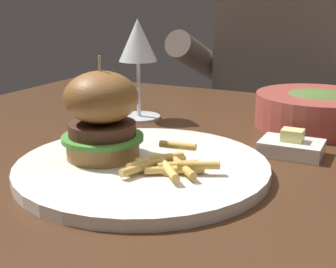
{
  "coord_description": "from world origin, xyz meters",
  "views": [
    {
      "loc": [
        0.21,
        -0.59,
        0.94
      ],
      "look_at": [
        -0.03,
        -0.1,
        0.78
      ],
      "focal_mm": 50.0,
      "sensor_mm": 36.0,
      "label": 1
    }
  ],
  "objects_px": {
    "burger_sandwich": "(102,115)",
    "main_plate": "(142,167)",
    "butter_dish": "(292,147)",
    "wine_glass": "(138,46)",
    "soup_bowl": "(317,109)",
    "diner_person": "(281,137)"
  },
  "relations": [
    {
      "from": "diner_person",
      "to": "main_plate",
      "type": "bearing_deg",
      "value": -89.37
    },
    {
      "from": "burger_sandwich",
      "to": "wine_glass",
      "type": "height_order",
      "value": "wine_glass"
    },
    {
      "from": "diner_person",
      "to": "soup_bowl",
      "type": "bearing_deg",
      "value": -72.37
    },
    {
      "from": "soup_bowl",
      "to": "diner_person",
      "type": "xyz_separation_m",
      "value": [
        -0.16,
        0.51,
        -0.21
      ]
    },
    {
      "from": "burger_sandwich",
      "to": "diner_person",
      "type": "relative_size",
      "value": 0.11
    },
    {
      "from": "butter_dish",
      "to": "burger_sandwich",
      "type": "bearing_deg",
      "value": -142.95
    },
    {
      "from": "wine_glass",
      "to": "soup_bowl",
      "type": "relative_size",
      "value": 0.86
    },
    {
      "from": "burger_sandwich",
      "to": "soup_bowl",
      "type": "distance_m",
      "value": 0.38
    },
    {
      "from": "main_plate",
      "to": "butter_dish",
      "type": "relative_size",
      "value": 3.74
    },
    {
      "from": "soup_bowl",
      "to": "diner_person",
      "type": "distance_m",
      "value": 0.57
    },
    {
      "from": "main_plate",
      "to": "soup_bowl",
      "type": "xyz_separation_m",
      "value": [
        0.15,
        0.32,
        0.02
      ]
    },
    {
      "from": "burger_sandwich",
      "to": "wine_glass",
      "type": "xyz_separation_m",
      "value": [
        -0.08,
        0.24,
        0.06
      ]
    },
    {
      "from": "butter_dish",
      "to": "wine_glass",
      "type": "bearing_deg",
      "value": 163.14
    },
    {
      "from": "soup_bowl",
      "to": "wine_glass",
      "type": "bearing_deg",
      "value": -164.51
    },
    {
      "from": "wine_glass",
      "to": "soup_bowl",
      "type": "height_order",
      "value": "wine_glass"
    },
    {
      "from": "burger_sandwich",
      "to": "butter_dish",
      "type": "relative_size",
      "value": 1.53
    },
    {
      "from": "main_plate",
      "to": "soup_bowl",
      "type": "height_order",
      "value": "soup_bowl"
    },
    {
      "from": "burger_sandwich",
      "to": "butter_dish",
      "type": "height_order",
      "value": "burger_sandwich"
    },
    {
      "from": "burger_sandwich",
      "to": "main_plate",
      "type": "bearing_deg",
      "value": 4.61
    },
    {
      "from": "butter_dish",
      "to": "soup_bowl",
      "type": "distance_m",
      "value": 0.17
    },
    {
      "from": "main_plate",
      "to": "wine_glass",
      "type": "distance_m",
      "value": 0.3
    },
    {
      "from": "burger_sandwich",
      "to": "wine_glass",
      "type": "distance_m",
      "value": 0.26
    }
  ]
}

